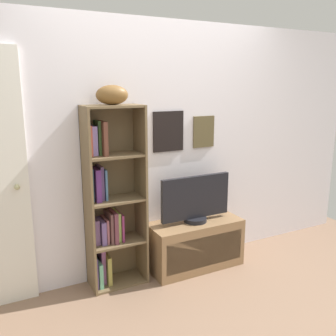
{
  "coord_description": "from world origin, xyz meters",
  "views": [
    {
      "loc": [
        -1.47,
        -1.93,
        1.75
      ],
      "look_at": [
        -0.03,
        0.85,
        1.04
      ],
      "focal_mm": 39.45,
      "sensor_mm": 36.0,
      "label": 1
    }
  ],
  "objects_px": {
    "bookshelf": "(109,203)",
    "football": "(112,95)",
    "television": "(196,200)",
    "tv_stand": "(195,244)"
  },
  "relations": [
    {
      "from": "tv_stand",
      "to": "television",
      "type": "xyz_separation_m",
      "value": [
        -0.0,
        0.0,
        0.45
      ]
    },
    {
      "from": "bookshelf",
      "to": "tv_stand",
      "type": "distance_m",
      "value": 0.98
    },
    {
      "from": "football",
      "to": "television",
      "type": "height_order",
      "value": "football"
    },
    {
      "from": "football",
      "to": "television",
      "type": "distance_m",
      "value": 1.25
    },
    {
      "from": "bookshelf",
      "to": "television",
      "type": "xyz_separation_m",
      "value": [
        0.82,
        -0.09,
        -0.06
      ]
    },
    {
      "from": "football",
      "to": "television",
      "type": "relative_size",
      "value": 0.37
    },
    {
      "from": "bookshelf",
      "to": "football",
      "type": "height_order",
      "value": "football"
    },
    {
      "from": "football",
      "to": "television",
      "type": "xyz_separation_m",
      "value": [
        0.77,
        -0.06,
        -0.98
      ]
    },
    {
      "from": "tv_stand",
      "to": "television",
      "type": "relative_size",
      "value": 1.27
    },
    {
      "from": "football",
      "to": "tv_stand",
      "type": "height_order",
      "value": "football"
    }
  ]
}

